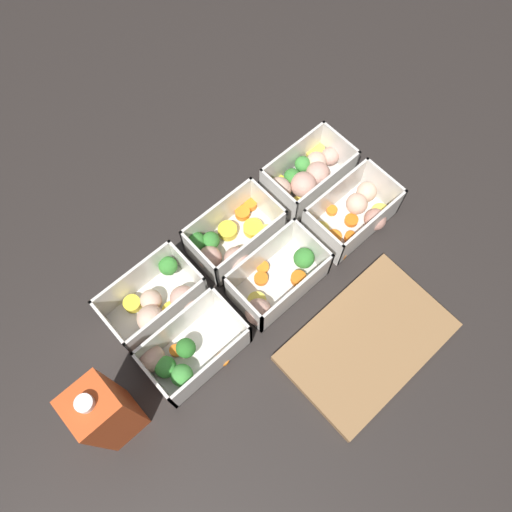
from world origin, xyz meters
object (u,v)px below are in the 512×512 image
at_px(container_near_left, 306,175).
at_px(container_far_left, 356,213).
at_px(container_far_center, 276,283).
at_px(juice_carton, 106,413).
at_px(container_far_right, 182,355).
at_px(container_near_center, 229,241).
at_px(container_near_right, 158,301).

bearing_deg(container_near_left, container_far_left, 96.21).
bearing_deg(container_far_center, container_near_left, -147.51).
relative_size(container_far_center, juice_carton, 0.89).
bearing_deg(juice_carton, container_far_right, -175.77).
bearing_deg(container_far_left, container_near_center, -28.05).
bearing_deg(container_far_right, container_near_center, -151.53).
relative_size(container_near_center, container_far_right, 1.00).
xyz_separation_m(container_far_left, container_far_center, (0.21, 0.00, 0.00)).
bearing_deg(container_far_right, juice_carton, 4.23).
relative_size(container_near_left, container_far_center, 0.97).
bearing_deg(juice_carton, container_far_center, 179.71).
xyz_separation_m(container_near_left, container_far_center, (0.19, 0.12, 0.00)).
relative_size(container_near_left, juice_carton, 0.86).
xyz_separation_m(container_near_center, container_far_left, (-0.21, 0.11, -0.00)).
bearing_deg(container_near_center, container_far_center, 93.36).
relative_size(container_near_center, container_far_center, 0.99).
xyz_separation_m(container_near_left, container_far_right, (0.39, 0.11, 0.00)).
height_order(container_near_right, container_far_left, same).
bearing_deg(container_near_center, juice_carton, 19.22).
height_order(container_near_center, container_far_left, same).
height_order(container_far_center, juice_carton, juice_carton).
bearing_deg(container_near_right, container_far_right, 74.57).
height_order(container_far_right, juice_carton, juice_carton).
distance_m(container_near_right, juice_carton, 0.21).
relative_size(container_far_center, container_far_right, 1.01).
bearing_deg(container_far_left, container_near_right, -16.06).
distance_m(container_near_left, container_far_left, 0.12).
bearing_deg(container_far_center, container_near_right, -32.97).
relative_size(container_far_left, container_far_right, 0.96).
bearing_deg(container_near_left, container_near_right, 1.83).
bearing_deg(juice_carton, container_near_center, -160.78).
distance_m(container_far_left, juice_carton, 0.55).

